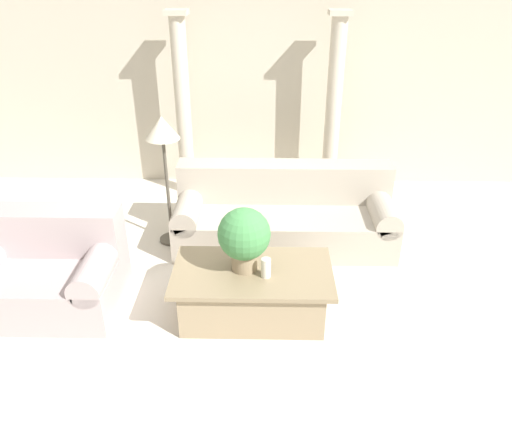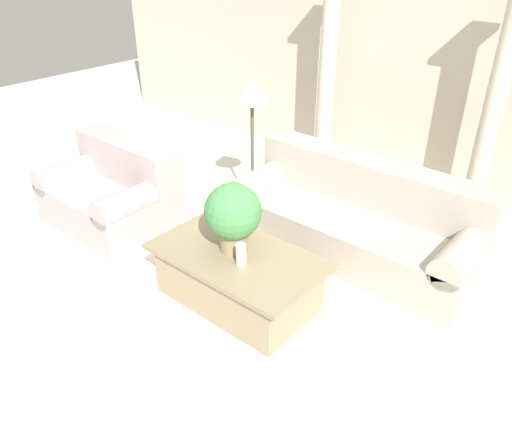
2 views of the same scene
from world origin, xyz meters
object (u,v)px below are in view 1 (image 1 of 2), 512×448
Objects in this scene: potted_plant at (244,236)px; sofa_long at (284,214)px; coffee_table at (253,292)px; floor_lamp at (163,139)px; loveseat at (46,270)px.

sofa_long is at bearing 73.33° from potted_plant.
floor_lamp reaches higher than coffee_table.
floor_lamp is at bearing 126.41° from coffee_table.
coffee_table is 0.56m from potted_plant.
loveseat is 2.31× the size of potted_plant.
loveseat is 0.91× the size of floor_lamp.
coffee_table is (1.89, -0.16, -0.10)m from loveseat.
floor_lamp is at bearing 50.44° from loveseat.
potted_plant reaches higher than coffee_table.
potted_plant is (-0.39, -1.29, 0.46)m from sofa_long.
coffee_table is 1.87m from floor_lamp.
loveseat is 1.70m from floor_lamp.
potted_plant is 0.40× the size of floor_lamp.
floor_lamp is (-1.27, -0.03, 0.87)m from sofa_long.
floor_lamp is (0.94, 1.13, 0.86)m from loveseat.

